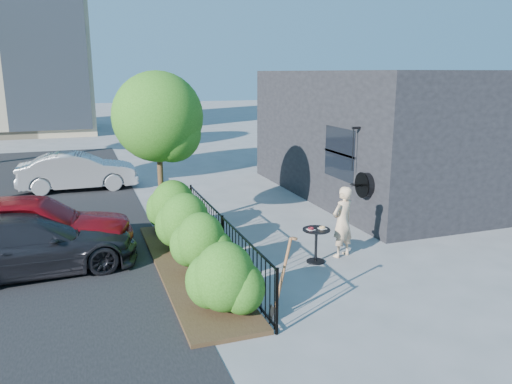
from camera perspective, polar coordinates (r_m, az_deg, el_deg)
name	(u,v)px	position (r m, az deg, el deg)	size (l,w,h in m)	color
ground	(289,257)	(11.07, 3.77, -7.41)	(120.00, 120.00, 0.00)	gray
shop_building	(389,133)	(17.09, 14.96, 6.52)	(6.22, 9.00, 4.00)	black
fence	(223,240)	(10.40, -3.82, -5.52)	(0.05, 6.05, 1.10)	black
planting_bed	(190,268)	(10.43, -7.51, -8.61)	(1.30, 6.00, 0.08)	#382616
shrubs	(193,235)	(10.31, -7.20, -4.95)	(1.10, 5.60, 1.24)	#275E15
patio_tree	(161,122)	(12.43, -10.81, 7.82)	(2.20, 2.20, 3.94)	#3F2B19
cafe_table	(316,239)	(10.67, 6.89, -5.39)	(0.59, 0.59, 0.79)	black
woman	(342,222)	(11.01, 9.85, -3.38)	(0.57, 0.38, 1.57)	#D4AF89
shovel	(280,283)	(8.21, 2.82, -10.39)	(0.47, 0.18, 1.42)	brown
car_red	(30,227)	(11.72, -24.45, -3.67)	(1.73, 4.29, 1.46)	maroon
car_silver	(78,171)	(18.18, -19.63, 2.26)	(1.36, 3.91, 1.29)	#A1A1A5
car_darkgrey	(29,244)	(11.00, -24.54, -5.42)	(1.71, 4.21, 1.22)	black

